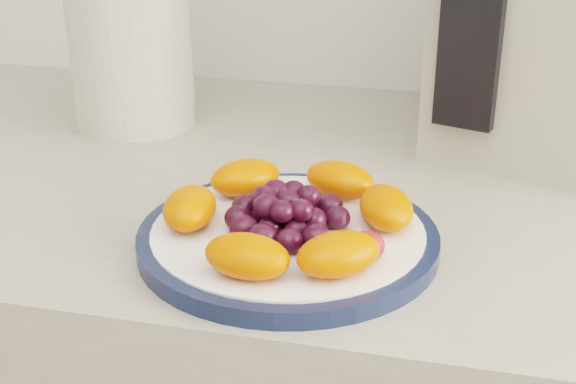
# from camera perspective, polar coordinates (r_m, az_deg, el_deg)

# --- Properties ---
(plate_rim) EXTENTS (0.25, 0.25, 0.01)m
(plate_rim) POSITION_cam_1_polar(r_m,az_deg,el_deg) (0.66, 0.00, -3.38)
(plate_rim) COLOR #141F3C
(plate_rim) RESTS_ON counter
(plate_face) EXTENTS (0.22, 0.22, 0.02)m
(plate_face) POSITION_cam_1_polar(r_m,az_deg,el_deg) (0.66, 0.00, -3.30)
(plate_face) COLOR white
(plate_face) RESTS_ON counter
(canister) EXTENTS (0.16, 0.16, 0.17)m
(canister) POSITION_cam_1_polar(r_m,az_deg,el_deg) (0.94, -11.06, 9.68)
(canister) COLOR #3E5A10
(canister) RESTS_ON counter
(fruit_plate) EXTENTS (0.21, 0.21, 0.04)m
(fruit_plate) POSITION_cam_1_polar(r_m,az_deg,el_deg) (0.65, 0.22, -1.50)
(fruit_plate) COLOR #FB4401
(fruit_plate) RESTS_ON plate_face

